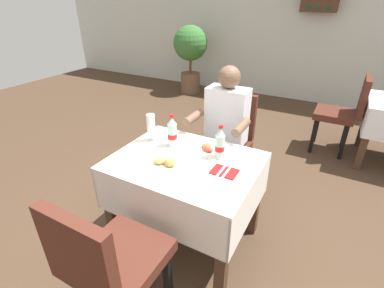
% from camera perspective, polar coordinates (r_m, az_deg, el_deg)
% --- Properties ---
extents(ground_plane, '(11.00, 11.00, 0.00)m').
position_cam_1_polar(ground_plane, '(2.40, -1.51, -19.40)').
color(ground_plane, '#473323').
extents(back_wall, '(11.00, 0.12, 2.87)m').
position_cam_1_polar(back_wall, '(5.62, 21.91, 22.78)').
color(back_wall, silver).
rests_on(back_wall, ground).
extents(main_dining_table, '(1.01, 0.79, 0.75)m').
position_cam_1_polar(main_dining_table, '(2.07, -1.34, -7.60)').
color(main_dining_table, white).
rests_on(main_dining_table, ground).
extents(chair_far_diner_seat, '(0.44, 0.50, 0.97)m').
position_cam_1_polar(chair_far_diner_seat, '(2.69, 7.04, 0.90)').
color(chair_far_diner_seat, '#4C2319').
rests_on(chair_far_diner_seat, ground).
extents(chair_near_camera_side, '(0.44, 0.50, 0.97)m').
position_cam_1_polar(chair_near_camera_side, '(1.62, -16.37, -21.77)').
color(chair_near_camera_side, '#4C2319').
rests_on(chair_near_camera_side, ground).
extents(seated_diner_far, '(0.50, 0.46, 1.26)m').
position_cam_1_polar(seated_diner_far, '(2.52, 6.47, 3.05)').
color(seated_diner_far, '#282D42').
rests_on(seated_diner_far, ground).
extents(plate_near_camera, '(0.24, 0.24, 0.07)m').
position_cam_1_polar(plate_near_camera, '(1.88, -5.58, -4.37)').
color(plate_near_camera, white).
rests_on(plate_near_camera, main_dining_table).
extents(plate_far_diner, '(0.25, 0.25, 0.05)m').
position_cam_1_polar(plate_far_diner, '(2.09, 2.97, -0.89)').
color(plate_far_diner, white).
rests_on(plate_far_diner, main_dining_table).
extents(beer_glass_left, '(0.07, 0.07, 0.22)m').
position_cam_1_polar(beer_glass_left, '(2.20, -8.30, 3.47)').
color(beer_glass_left, white).
rests_on(beer_glass_left, main_dining_table).
extents(cola_bottle_primary, '(0.07, 0.07, 0.25)m').
position_cam_1_polar(cola_bottle_primary, '(1.95, 5.69, -0.05)').
color(cola_bottle_primary, silver).
rests_on(cola_bottle_primary, main_dining_table).
extents(cola_bottle_secondary, '(0.07, 0.07, 0.26)m').
position_cam_1_polar(cola_bottle_secondary, '(2.11, -4.05, 2.36)').
color(cola_bottle_secondary, silver).
rests_on(cola_bottle_secondary, main_dining_table).
extents(napkin_cutlery_set, '(0.17, 0.19, 0.01)m').
position_cam_1_polar(napkin_cutlery_set, '(1.85, 6.61, -5.55)').
color(napkin_cutlery_set, maroon).
rests_on(napkin_cutlery_set, main_dining_table).
extents(background_chair_left, '(0.50, 0.44, 0.97)m').
position_cam_1_polar(background_chair_left, '(3.82, 28.47, 6.01)').
color(background_chair_left, '#4C2319').
rests_on(background_chair_left, ground).
extents(potted_plant_corner, '(0.65, 0.65, 1.29)m').
position_cam_1_polar(potted_plant_corner, '(5.70, -0.34, 18.45)').
color(potted_plant_corner, brown).
rests_on(potted_plant_corner, ground).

